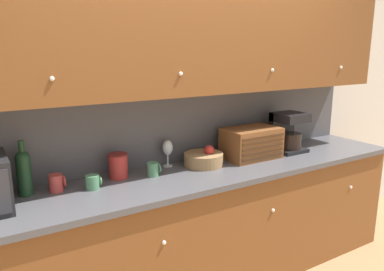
{
  "coord_description": "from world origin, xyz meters",
  "views": [
    {
      "loc": [
        -1.37,
        -2.45,
        1.77
      ],
      "look_at": [
        0.0,
        -0.21,
        1.17
      ],
      "focal_mm": 35.0,
      "sensor_mm": 36.0,
      "label": 1
    }
  ],
  "objects_px": {
    "mug": "(153,169)",
    "wine_glass": "(168,149)",
    "mug_patterned_third": "(56,183)",
    "bread_box": "(251,143)",
    "wine_bottle": "(24,171)",
    "storage_canister": "(118,166)",
    "mug_blue_second": "(93,182)",
    "coffee_maker": "(287,132)",
    "fruit_basket": "(204,159)"
  },
  "relations": [
    {
      "from": "mug",
      "to": "mug_patterned_third",
      "type": "bearing_deg",
      "value": 175.55
    },
    {
      "from": "mug_blue_second",
      "to": "storage_canister",
      "type": "xyz_separation_m",
      "value": [
        0.21,
        0.11,
        0.04
      ]
    },
    {
      "from": "wine_bottle",
      "to": "storage_canister",
      "type": "relative_size",
      "value": 2.01
    },
    {
      "from": "wine_glass",
      "to": "bread_box",
      "type": "bearing_deg",
      "value": -12.98
    },
    {
      "from": "mug",
      "to": "bread_box",
      "type": "relative_size",
      "value": 0.21
    },
    {
      "from": "coffee_maker",
      "to": "mug",
      "type": "bearing_deg",
      "value": 179.66
    },
    {
      "from": "wine_glass",
      "to": "mug_patterned_third",
      "type": "bearing_deg",
      "value": -173.5
    },
    {
      "from": "mug_patterned_third",
      "to": "fruit_basket",
      "type": "distance_m",
      "value": 1.06
    },
    {
      "from": "mug",
      "to": "wine_bottle",
      "type": "bearing_deg",
      "value": 174.09
    },
    {
      "from": "mug",
      "to": "bread_box",
      "type": "height_order",
      "value": "bread_box"
    },
    {
      "from": "mug_patterned_third",
      "to": "storage_canister",
      "type": "distance_m",
      "value": 0.42
    },
    {
      "from": "mug_blue_second",
      "to": "wine_bottle",
      "type": "bearing_deg",
      "value": 163.71
    },
    {
      "from": "storage_canister",
      "to": "mug",
      "type": "bearing_deg",
      "value": -21.87
    },
    {
      "from": "mug_patterned_third",
      "to": "coffee_maker",
      "type": "bearing_deg",
      "value": -1.71
    },
    {
      "from": "fruit_basket",
      "to": "coffee_maker",
      "type": "height_order",
      "value": "coffee_maker"
    },
    {
      "from": "mug_patterned_third",
      "to": "bread_box",
      "type": "relative_size",
      "value": 0.24
    },
    {
      "from": "storage_canister",
      "to": "wine_glass",
      "type": "xyz_separation_m",
      "value": [
        0.41,
        0.05,
        0.05
      ]
    },
    {
      "from": "mug",
      "to": "fruit_basket",
      "type": "distance_m",
      "value": 0.43
    },
    {
      "from": "mug",
      "to": "coffee_maker",
      "type": "xyz_separation_m",
      "value": [
        1.26,
        -0.01,
        0.12
      ]
    },
    {
      "from": "mug_patterned_third",
      "to": "fruit_basket",
      "type": "xyz_separation_m",
      "value": [
        1.06,
        -0.03,
        -0.0
      ]
    },
    {
      "from": "storage_canister",
      "to": "coffee_maker",
      "type": "height_order",
      "value": "coffee_maker"
    },
    {
      "from": "wine_bottle",
      "to": "wine_glass",
      "type": "height_order",
      "value": "wine_bottle"
    },
    {
      "from": "mug",
      "to": "wine_glass",
      "type": "bearing_deg",
      "value": 37.05
    },
    {
      "from": "mug",
      "to": "wine_glass",
      "type": "distance_m",
      "value": 0.25
    },
    {
      "from": "mug",
      "to": "bread_box",
      "type": "distance_m",
      "value": 0.86
    },
    {
      "from": "fruit_basket",
      "to": "mug_blue_second",
      "type": "bearing_deg",
      "value": -176.85
    },
    {
      "from": "wine_bottle",
      "to": "mug_patterned_third",
      "type": "relative_size",
      "value": 3.11
    },
    {
      "from": "mug_patterned_third",
      "to": "mug",
      "type": "xyz_separation_m",
      "value": [
        0.63,
        -0.05,
        -0.01
      ]
    },
    {
      "from": "mug",
      "to": "wine_glass",
      "type": "relative_size",
      "value": 0.48
    },
    {
      "from": "wine_bottle",
      "to": "wine_glass",
      "type": "xyz_separation_m",
      "value": [
        0.99,
        0.06,
        -0.02
      ]
    },
    {
      "from": "mug_patterned_third",
      "to": "bread_box",
      "type": "height_order",
      "value": "bread_box"
    },
    {
      "from": "mug_blue_second",
      "to": "bread_box",
      "type": "height_order",
      "value": "bread_box"
    },
    {
      "from": "wine_bottle",
      "to": "mug_blue_second",
      "type": "height_order",
      "value": "wine_bottle"
    },
    {
      "from": "mug_blue_second",
      "to": "mug_patterned_third",
      "type": "bearing_deg",
      "value": 159.63
    },
    {
      "from": "wine_glass",
      "to": "coffee_maker",
      "type": "relative_size",
      "value": 0.6
    },
    {
      "from": "wine_bottle",
      "to": "mug_patterned_third",
      "type": "height_order",
      "value": "wine_bottle"
    },
    {
      "from": "mug_patterned_third",
      "to": "wine_glass",
      "type": "bearing_deg",
      "value": 6.5
    },
    {
      "from": "mug",
      "to": "fruit_basket",
      "type": "xyz_separation_m",
      "value": [
        0.43,
        0.02,
        0.0
      ]
    },
    {
      "from": "mug",
      "to": "fruit_basket",
      "type": "bearing_deg",
      "value": 2.83
    },
    {
      "from": "coffee_maker",
      "to": "storage_canister",
      "type": "bearing_deg",
      "value": 176.32
    },
    {
      "from": "wine_glass",
      "to": "fruit_basket",
      "type": "relative_size",
      "value": 0.68
    },
    {
      "from": "bread_box",
      "to": "coffee_maker",
      "type": "bearing_deg",
      "value": 0.68
    },
    {
      "from": "mug",
      "to": "coffee_maker",
      "type": "distance_m",
      "value": 1.27
    },
    {
      "from": "mug",
      "to": "wine_glass",
      "type": "height_order",
      "value": "wine_glass"
    },
    {
      "from": "storage_canister",
      "to": "fruit_basket",
      "type": "bearing_deg",
      "value": -5.85
    },
    {
      "from": "mug_patterned_third",
      "to": "coffee_maker",
      "type": "height_order",
      "value": "coffee_maker"
    },
    {
      "from": "storage_canister",
      "to": "coffee_maker",
      "type": "bearing_deg",
      "value": -3.68
    },
    {
      "from": "fruit_basket",
      "to": "bread_box",
      "type": "distance_m",
      "value": 0.44
    },
    {
      "from": "fruit_basket",
      "to": "mug_patterned_third",
      "type": "bearing_deg",
      "value": 178.5
    },
    {
      "from": "wine_bottle",
      "to": "storage_canister",
      "type": "height_order",
      "value": "wine_bottle"
    }
  ]
}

